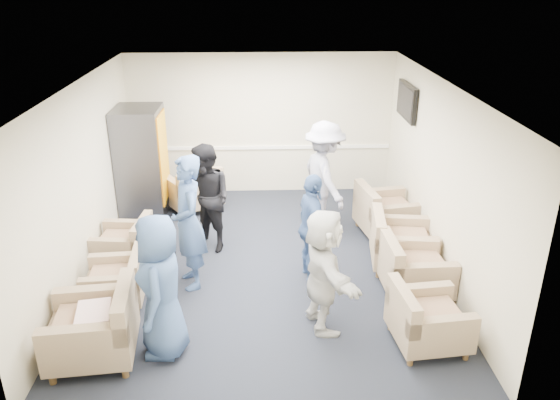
{
  "coord_description": "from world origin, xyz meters",
  "views": [
    {
      "loc": [
        -0.04,
        -7.15,
        4.09
      ],
      "look_at": [
        0.25,
        0.2,
        0.97
      ],
      "focal_mm": 35.0,
      "sensor_mm": 36.0,
      "label": 1
    }
  ],
  "objects_px": {
    "person_front_left": "(161,287)",
    "person_front_right": "(324,270)",
    "armchair_left_mid": "(119,282)",
    "armchair_right_near": "(424,321)",
    "armchair_right_midfar": "(398,245)",
    "armchair_corner": "(194,191)",
    "armchair_left_near": "(98,329)",
    "armchair_left_far": "(126,245)",
    "person_back_right": "(324,177)",
    "person_mid_right": "(312,228)",
    "person_mid_left": "(189,223)",
    "vending_machine": "(142,163)",
    "armchair_right_midnear": "(411,270)",
    "person_back_left": "(207,199)",
    "armchair_right_far": "(383,214)"
  },
  "relations": [
    {
      "from": "armchair_left_mid",
      "to": "person_back_left",
      "type": "bearing_deg",
      "value": 139.75
    },
    {
      "from": "armchair_left_near",
      "to": "person_back_right",
      "type": "xyz_separation_m",
      "value": [
        2.9,
        3.25,
        0.56
      ]
    },
    {
      "from": "vending_machine",
      "to": "person_front_right",
      "type": "height_order",
      "value": "vending_machine"
    },
    {
      "from": "armchair_left_mid",
      "to": "person_mid_right",
      "type": "bearing_deg",
      "value": 97.56
    },
    {
      "from": "person_mid_left",
      "to": "armchair_right_midnear",
      "type": "bearing_deg",
      "value": 65.33
    },
    {
      "from": "armchair_right_near",
      "to": "vending_machine",
      "type": "height_order",
      "value": "vending_machine"
    },
    {
      "from": "armchair_right_midfar",
      "to": "armchair_left_mid",
      "type": "bearing_deg",
      "value": 108.75
    },
    {
      "from": "armchair_corner",
      "to": "person_front_left",
      "type": "height_order",
      "value": "person_front_left"
    },
    {
      "from": "person_front_left",
      "to": "vending_machine",
      "type": "bearing_deg",
      "value": -166.3
    },
    {
      "from": "armchair_corner",
      "to": "person_mid_right",
      "type": "xyz_separation_m",
      "value": [
        1.93,
        -2.48,
        0.43
      ]
    },
    {
      "from": "person_back_left",
      "to": "person_mid_left",
      "type": "bearing_deg",
      "value": -56.08
    },
    {
      "from": "armchair_left_near",
      "to": "person_back_left",
      "type": "height_order",
      "value": "person_back_left"
    },
    {
      "from": "armchair_left_far",
      "to": "person_front_left",
      "type": "relative_size",
      "value": 0.49
    },
    {
      "from": "person_front_left",
      "to": "armchair_left_far",
      "type": "bearing_deg",
      "value": -156.61
    },
    {
      "from": "armchair_corner",
      "to": "person_front_right",
      "type": "height_order",
      "value": "person_front_right"
    },
    {
      "from": "armchair_left_near",
      "to": "armchair_left_far",
      "type": "bearing_deg",
      "value": 178.61
    },
    {
      "from": "armchair_right_near",
      "to": "person_back_left",
      "type": "xyz_separation_m",
      "value": [
        -2.69,
        2.52,
        0.53
      ]
    },
    {
      "from": "armchair_left_mid",
      "to": "armchair_right_near",
      "type": "bearing_deg",
      "value": 70.24
    },
    {
      "from": "vending_machine",
      "to": "person_front_left",
      "type": "distance_m",
      "value": 3.99
    },
    {
      "from": "armchair_right_near",
      "to": "person_front_right",
      "type": "distance_m",
      "value": 1.3
    },
    {
      "from": "armchair_right_near",
      "to": "armchair_corner",
      "type": "distance_m",
      "value": 5.12
    },
    {
      "from": "armchair_right_midfar",
      "to": "person_mid_right",
      "type": "bearing_deg",
      "value": 108.61
    },
    {
      "from": "armchair_right_midfar",
      "to": "vending_machine",
      "type": "height_order",
      "value": "vending_machine"
    },
    {
      "from": "armchair_left_far",
      "to": "armchair_right_midnear",
      "type": "bearing_deg",
      "value": 82.09
    },
    {
      "from": "person_back_left",
      "to": "armchair_left_far",
      "type": "bearing_deg",
      "value": -117.52
    },
    {
      "from": "person_front_left",
      "to": "person_back_right",
      "type": "height_order",
      "value": "person_back_right"
    },
    {
      "from": "armchair_right_midnear",
      "to": "armchair_corner",
      "type": "bearing_deg",
      "value": 46.01
    },
    {
      "from": "armchair_left_near",
      "to": "person_front_left",
      "type": "xyz_separation_m",
      "value": [
        0.73,
        0.1,
        0.48
      ]
    },
    {
      "from": "armchair_left_far",
      "to": "person_back_right",
      "type": "relative_size",
      "value": 0.45
    },
    {
      "from": "armchair_left_far",
      "to": "person_mid_right",
      "type": "distance_m",
      "value": 2.8
    },
    {
      "from": "armchair_corner",
      "to": "person_front_right",
      "type": "distance_m",
      "value": 4.17
    },
    {
      "from": "armchair_left_near",
      "to": "armchair_right_midnear",
      "type": "bearing_deg",
      "value": 101.53
    },
    {
      "from": "armchair_right_far",
      "to": "armchair_left_far",
      "type": "bearing_deg",
      "value": 92.13
    },
    {
      "from": "armchair_right_far",
      "to": "person_back_left",
      "type": "distance_m",
      "value": 2.92
    },
    {
      "from": "armchair_left_far",
      "to": "person_mid_right",
      "type": "relative_size",
      "value": 0.53
    },
    {
      "from": "person_mid_left",
      "to": "person_front_right",
      "type": "xyz_separation_m",
      "value": [
        1.71,
        -1.05,
        -0.16
      ]
    },
    {
      "from": "armchair_right_near",
      "to": "person_back_right",
      "type": "height_order",
      "value": "person_back_right"
    },
    {
      "from": "armchair_right_near",
      "to": "person_mid_left",
      "type": "xyz_separation_m",
      "value": [
        -2.86,
        1.47,
        0.62
      ]
    },
    {
      "from": "person_front_left",
      "to": "person_front_right",
      "type": "bearing_deg",
      "value": 102.21
    },
    {
      "from": "armchair_right_near",
      "to": "armchair_left_near",
      "type": "bearing_deg",
      "value": 85.14
    },
    {
      "from": "armchair_right_near",
      "to": "person_back_left",
      "type": "relative_size",
      "value": 0.53
    },
    {
      "from": "armchair_right_midnear",
      "to": "person_front_right",
      "type": "bearing_deg",
      "value": 117.07
    },
    {
      "from": "armchair_left_mid",
      "to": "person_mid_left",
      "type": "height_order",
      "value": "person_mid_left"
    },
    {
      "from": "armchair_right_midfar",
      "to": "armchair_corner",
      "type": "xyz_separation_m",
      "value": [
        -3.23,
        2.22,
        -0.0
      ]
    },
    {
      "from": "armchair_left_near",
      "to": "vending_machine",
      "type": "relative_size",
      "value": 0.53
    },
    {
      "from": "armchair_right_midfar",
      "to": "person_front_left",
      "type": "relative_size",
      "value": 0.58
    },
    {
      "from": "armchair_corner",
      "to": "person_mid_left",
      "type": "bearing_deg",
      "value": 62.14
    },
    {
      "from": "person_mid_right",
      "to": "armchair_right_midnear",
      "type": "bearing_deg",
      "value": -120.57
    },
    {
      "from": "armchair_left_near",
      "to": "armchair_right_midfar",
      "type": "relative_size",
      "value": 1.04
    },
    {
      "from": "armchair_right_midfar",
      "to": "person_mid_left",
      "type": "relative_size",
      "value": 0.52
    }
  ]
}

